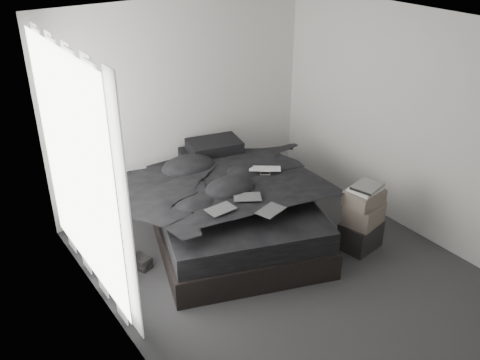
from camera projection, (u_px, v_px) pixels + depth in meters
floor at (281, 269)px, 5.84m from camera, size 3.60×4.20×0.01m
ceiling at (292, 26)px, 4.65m from camera, size 3.60×4.20×0.01m
wall_back at (182, 103)px, 6.78m from camera, size 3.60×0.01×2.60m
wall_front at (476, 268)px, 3.70m from camera, size 3.60×0.01×2.60m
wall_left at (113, 215)px, 4.34m from camera, size 0.01×4.20×2.60m
wall_right at (408, 123)px, 6.15m from camera, size 0.01×4.20×2.60m
window_left at (77, 168)px, 4.99m from camera, size 0.02×2.00×2.30m
curtain_left at (83, 174)px, 5.04m from camera, size 0.06×2.12×2.48m
bed at (231, 224)px, 6.36m from camera, size 2.39×2.75×0.32m
mattress at (231, 203)px, 6.24m from camera, size 2.30×2.67×0.25m
duvet at (232, 186)px, 6.07m from camera, size 2.24×2.42×0.27m
pillow_lower at (208, 157)px, 6.90m from camera, size 0.81×0.67×0.16m
pillow_upper at (214, 146)px, 6.83m from camera, size 0.73×0.58×0.15m
laptop at (265, 165)px, 6.20m from camera, size 0.44×0.41×0.03m
comic_a at (221, 202)px, 5.45m from camera, size 0.31×0.21×0.01m
comic_b at (247, 190)px, 5.68m from camera, size 0.35×0.31×0.01m
comic_c at (271, 202)px, 5.42m from camera, size 0.34×0.27×0.01m
side_stand at (117, 246)px, 5.68m from camera, size 0.38×0.38×0.62m
papers at (114, 221)px, 5.53m from camera, size 0.25×0.19×0.01m
floor_books at (141, 262)px, 5.82m from camera, size 0.22×0.25×0.15m
box_lower at (360, 235)px, 6.14m from camera, size 0.49×0.41×0.33m
box_mid at (364, 213)px, 6.01m from camera, size 0.48×0.41×0.25m
box_upper at (364, 197)px, 5.91m from camera, size 0.43×0.36×0.17m
art_book_white at (366, 189)px, 5.86m from camera, size 0.38×0.32×0.03m
art_book_snake at (367, 186)px, 5.85m from camera, size 0.38×0.34×0.03m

